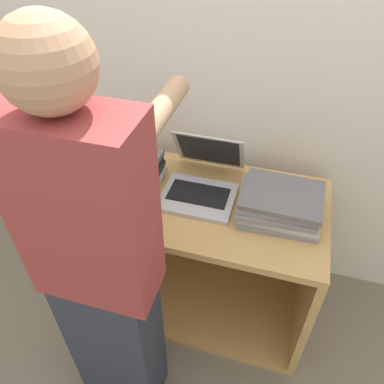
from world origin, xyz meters
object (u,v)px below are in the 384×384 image
(laptop_stack_left, at_px, (122,173))
(person, at_px, (102,274))
(laptop_open, at_px, (202,181))
(laptop_stack_right, at_px, (280,204))

(laptop_stack_left, xyz_separation_m, person, (0.18, -0.57, 0.02))
(laptop_open, xyz_separation_m, laptop_stack_right, (0.36, -0.07, 0.01))
(laptop_stack_left, height_order, person, person)
(laptop_open, xyz_separation_m, laptop_stack_left, (-0.37, -0.07, 0.02))
(laptop_open, relative_size, person, 0.24)
(laptop_stack_left, distance_m, laptop_stack_right, 0.73)
(laptop_stack_right, relative_size, person, 0.21)
(laptop_open, relative_size, laptop_stack_left, 1.16)
(laptop_stack_left, distance_m, person, 0.60)
(laptop_open, distance_m, laptop_stack_right, 0.37)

